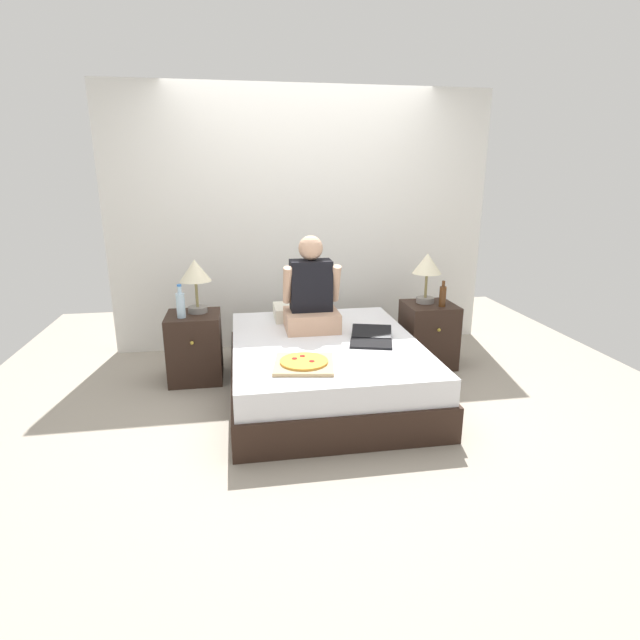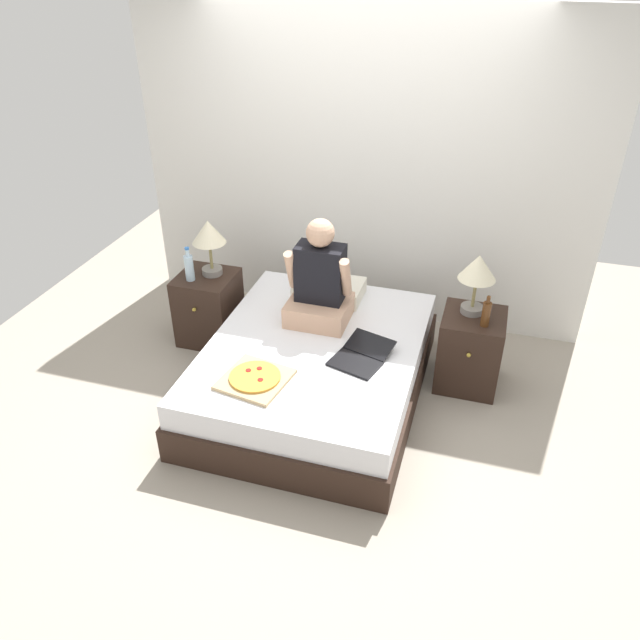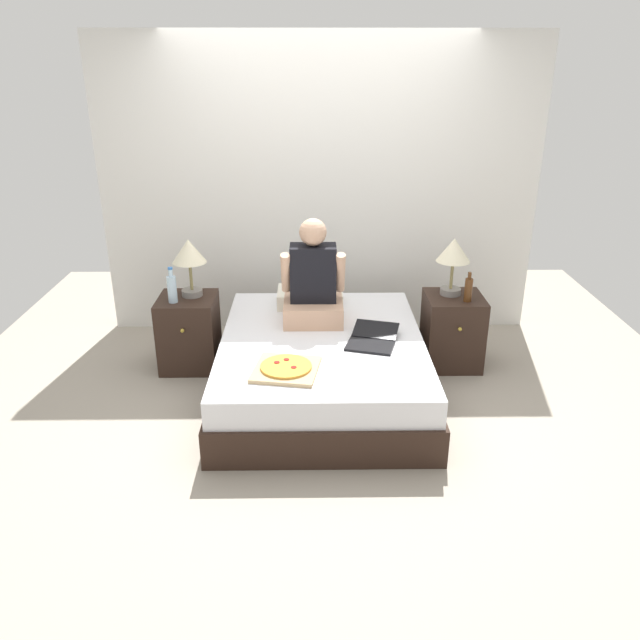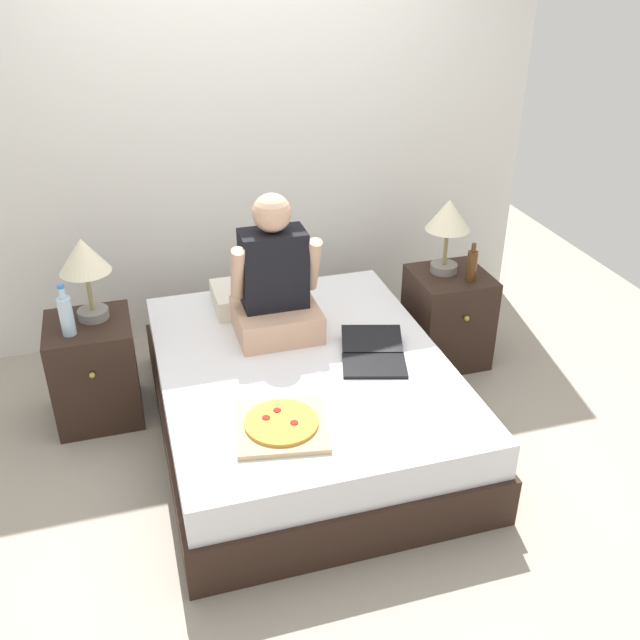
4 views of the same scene
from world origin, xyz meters
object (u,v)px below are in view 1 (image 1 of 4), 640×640
object	(u,v)px
nightstand_right	(428,334)
pizza_box	(304,363)
lamp_on_left_nightstand	(195,274)
nightstand_left	(195,347)
beer_bottle	(443,296)
laptop	(371,339)
water_bottle	(181,304)
bed	(325,367)
person_seated	(311,295)
lamp_on_right_nightstand	(427,267)

from	to	relation	value
nightstand_right	pizza_box	world-z (taller)	nightstand_right
nightstand_right	lamp_on_left_nightstand	bearing A→B (deg)	178.60
nightstand_left	beer_bottle	world-z (taller)	beer_bottle
lamp_on_left_nightstand	laptop	distance (m)	1.54
water_bottle	laptop	distance (m)	1.56
bed	nightstand_right	xyz separation A→B (m)	(1.04, 0.46, 0.07)
water_bottle	beer_bottle	distance (m)	2.23
nightstand_left	beer_bottle	bearing A→B (deg)	-2.66
bed	beer_bottle	world-z (taller)	beer_bottle
nightstand_right	person_seated	size ratio (longest dim) A/B	0.74
nightstand_right	person_seated	xyz separation A→B (m)	(-1.10, -0.13, 0.44)
nightstand_left	laptop	bearing A→B (deg)	-21.94
nightstand_left	person_seated	size ratio (longest dim) A/B	0.74
lamp_on_right_nightstand	beer_bottle	bearing A→B (deg)	-56.31
nightstand_left	person_seated	xyz separation A→B (m)	(0.98, -0.13, 0.44)
pizza_box	water_bottle	bearing A→B (deg)	134.96
laptop	bed	bearing A→B (deg)	164.29
water_bottle	laptop	xyz separation A→B (m)	(1.47, -0.47, -0.22)
water_bottle	person_seated	distance (m)	1.06
bed	person_seated	bearing A→B (deg)	100.56
nightstand_right	beer_bottle	size ratio (longest dim) A/B	2.51
person_seated	laptop	xyz separation A→B (m)	(0.41, -0.43, -0.27)
water_bottle	lamp_on_right_nightstand	world-z (taller)	lamp_on_right_nightstand
nightstand_right	person_seated	distance (m)	1.19
lamp_on_left_nightstand	beer_bottle	xyz separation A→B (m)	(2.11, -0.15, -0.23)
bed	pizza_box	size ratio (longest dim) A/B	4.10
lamp_on_right_nightstand	bed	bearing A→B (deg)	-153.17
person_seated	nightstand_left	bearing A→B (deg)	172.23
bed	lamp_on_right_nightstand	size ratio (longest dim) A/B	4.20
person_seated	pizza_box	size ratio (longest dim) A/B	1.69
beer_bottle	pizza_box	bearing A→B (deg)	-147.03
water_bottle	pizza_box	bearing A→B (deg)	-45.04
nightstand_left	laptop	xyz separation A→B (m)	(1.39, -0.56, 0.18)
lamp_on_left_nightstand	laptop	world-z (taller)	lamp_on_left_nightstand
beer_bottle	laptop	distance (m)	0.92
beer_bottle	pizza_box	world-z (taller)	beer_bottle
person_seated	laptop	bearing A→B (deg)	-46.19
nightstand_left	lamp_on_left_nightstand	xyz separation A→B (m)	(0.04, 0.05, 0.62)
nightstand_left	lamp_on_right_nightstand	distance (m)	2.14
bed	nightstand_right	distance (m)	1.14
water_bottle	beer_bottle	world-z (taller)	water_bottle
nightstand_left	lamp_on_left_nightstand	world-z (taller)	lamp_on_left_nightstand
lamp_on_left_nightstand	beer_bottle	bearing A→B (deg)	-4.06
lamp_on_left_nightstand	laptop	bearing A→B (deg)	-24.32
bed	laptop	world-z (taller)	laptop
nightstand_right	nightstand_left	bearing A→B (deg)	180.00
lamp_on_right_nightstand	person_seated	size ratio (longest dim) A/B	0.58
water_bottle	person_seated	world-z (taller)	person_seated
lamp_on_left_nightstand	beer_bottle	distance (m)	2.13
bed	nightstand_right	bearing A→B (deg)	23.90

